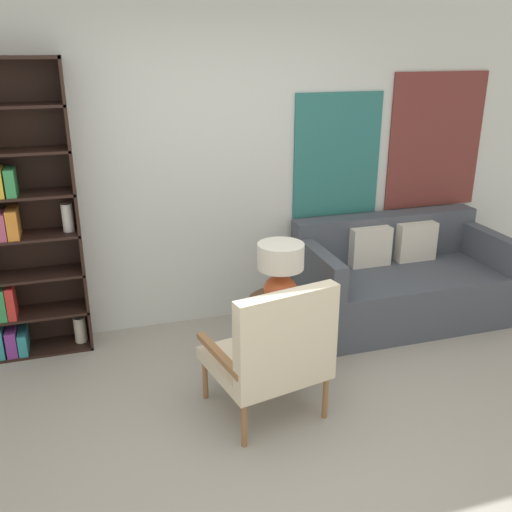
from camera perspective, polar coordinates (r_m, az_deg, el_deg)
ground_plane at (r=3.45m, az=3.15°, el=-20.51°), size 14.00×14.00×0.00m
wall_back at (r=4.66m, az=-4.53°, el=9.16°), size 6.40×0.08×2.70m
armchair at (r=3.55m, az=1.87°, el=-9.37°), size 0.78×0.77×0.94m
couch at (r=5.11m, az=14.10°, el=-2.47°), size 1.72×0.90×0.85m
side_table at (r=4.14m, az=3.22°, el=-5.10°), size 0.59×0.59×0.53m
table_lamp at (r=4.01m, az=2.47°, el=-1.20°), size 0.33×0.33×0.43m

